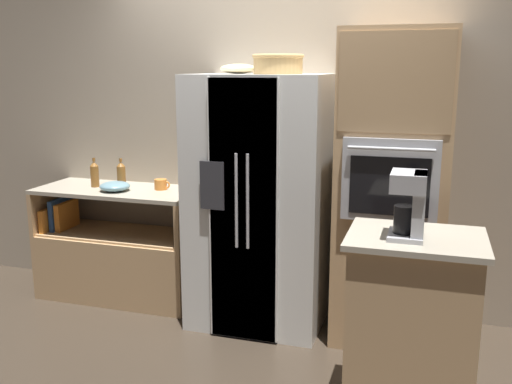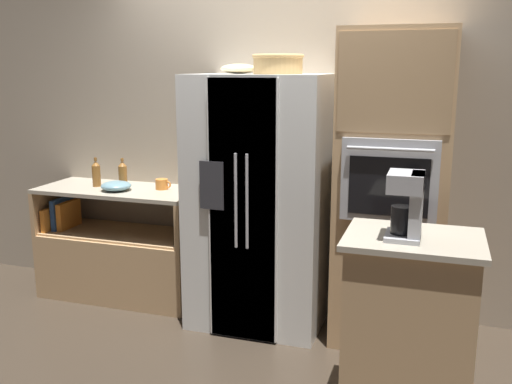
{
  "view_description": "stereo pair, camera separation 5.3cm",
  "coord_description": "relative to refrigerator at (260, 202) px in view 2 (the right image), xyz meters",
  "views": [
    {
      "loc": [
        1.13,
        -3.71,
        1.81
      ],
      "look_at": [
        -0.0,
        -0.06,
        0.97
      ],
      "focal_mm": 40.0,
      "sensor_mm": 36.0,
      "label": 1
    },
    {
      "loc": [
        1.18,
        -3.7,
        1.81
      ],
      "look_at": [
        -0.0,
        -0.06,
        0.97
      ],
      "focal_mm": 40.0,
      "sensor_mm": 36.0,
      "label": 2
    }
  ],
  "objects": [
    {
      "name": "mug",
      "position": [
        -0.84,
        0.16,
        0.04
      ],
      "size": [
        0.13,
        0.1,
        0.08
      ],
      "color": "orange",
      "rests_on": "counter_left"
    },
    {
      "name": "ground_plane",
      "position": [
        0.0,
        -0.02,
        -0.88
      ],
      "size": [
        20.0,
        20.0,
        0.0
      ],
      "primitive_type": "plane",
      "color": "#382D23"
    },
    {
      "name": "bottle_tall",
      "position": [
        -1.39,
        0.1,
        0.1
      ],
      "size": [
        0.07,
        0.07,
        0.23
      ],
      "color": "brown",
      "rests_on": "counter_left"
    },
    {
      "name": "bottle_short",
      "position": [
        -1.19,
        0.17,
        0.1
      ],
      "size": [
        0.07,
        0.07,
        0.22
      ],
      "color": "brown",
      "rests_on": "counter_left"
    },
    {
      "name": "island_counter",
      "position": [
        1.09,
        -0.92,
        -0.38
      ],
      "size": [
        0.67,
        0.54,
        0.99
      ],
      "color": "tan",
      "rests_on": "ground_plane"
    },
    {
      "name": "wall_oven",
      "position": [
        0.91,
        0.03,
        0.14
      ],
      "size": [
        0.7,
        0.74,
        2.05
      ],
      "color": "tan",
      "rests_on": "ground_plane"
    },
    {
      "name": "refrigerator",
      "position": [
        0.0,
        0.0,
        0.0
      ],
      "size": [
        0.93,
        0.77,
        1.77
      ],
      "color": "silver",
      "rests_on": "ground_plane"
    },
    {
      "name": "coffee_maker",
      "position": [
        1.06,
        -0.97,
        0.29
      ],
      "size": [
        0.17,
        0.21,
        0.33
      ],
      "color": "#B2B2B7",
      "rests_on": "island_counter"
    },
    {
      "name": "mixing_bowl",
      "position": [
        -1.16,
        0.01,
        0.04
      ],
      "size": [
        0.23,
        0.23,
        0.07
      ],
      "color": "#668C99",
      "rests_on": "counter_left"
    },
    {
      "name": "counter_left",
      "position": [
        -1.19,
        0.09,
        -0.57
      ],
      "size": [
        1.27,
        0.56,
        0.88
      ],
      "color": "tan",
      "rests_on": "ground_plane"
    },
    {
      "name": "fruit_bowl",
      "position": [
        -0.17,
        0.05,
        0.92
      ],
      "size": [
        0.25,
        0.25,
        0.07
      ],
      "color": "beige",
      "rests_on": "refrigerator"
    },
    {
      "name": "wall_back",
      "position": [
        0.0,
        0.4,
        0.52
      ],
      "size": [
        12.0,
        0.06,
        2.8
      ],
      "color": "tan",
      "rests_on": "ground_plane"
    },
    {
      "name": "wicker_basket",
      "position": [
        0.15,
        -0.07,
        0.95
      ],
      "size": [
        0.34,
        0.34,
        0.13
      ],
      "color": "tan",
      "rests_on": "refrigerator"
    }
  ]
}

